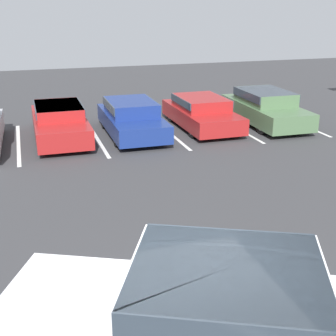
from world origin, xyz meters
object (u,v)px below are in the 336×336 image
at_px(parked_sedan_d, 201,111).
at_px(parked_sedan_b, 60,121).
at_px(parked_sedan_c, 132,117).
at_px(pickup_truck, 252,334).
at_px(parked_sedan_e, 265,106).

bearing_deg(parked_sedan_d, parked_sedan_b, -90.60).
distance_m(parked_sedan_c, parked_sedan_d, 2.78).
xyz_separation_m(pickup_truck, parked_sedan_d, (4.13, 12.24, -0.27)).
relative_size(pickup_truck, parked_sedan_d, 1.50).
relative_size(parked_sedan_b, parked_sedan_e, 0.98).
distance_m(parked_sedan_c, parked_sedan_e, 5.34).
bearing_deg(parked_sedan_e, parked_sedan_d, -93.78).
height_order(pickup_truck, parked_sedan_c, pickup_truck).
distance_m(pickup_truck, parked_sedan_c, 12.09).
bearing_deg(parked_sedan_b, pickup_truck, 5.55).
relative_size(parked_sedan_d, parked_sedan_e, 0.93).
bearing_deg(pickup_truck, parked_sedan_c, 108.93).
height_order(parked_sedan_c, parked_sedan_e, parked_sedan_e).
xyz_separation_m(pickup_truck, parked_sedan_e, (6.71, 12.03, -0.20)).
relative_size(parked_sedan_c, parked_sedan_d, 1.01).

